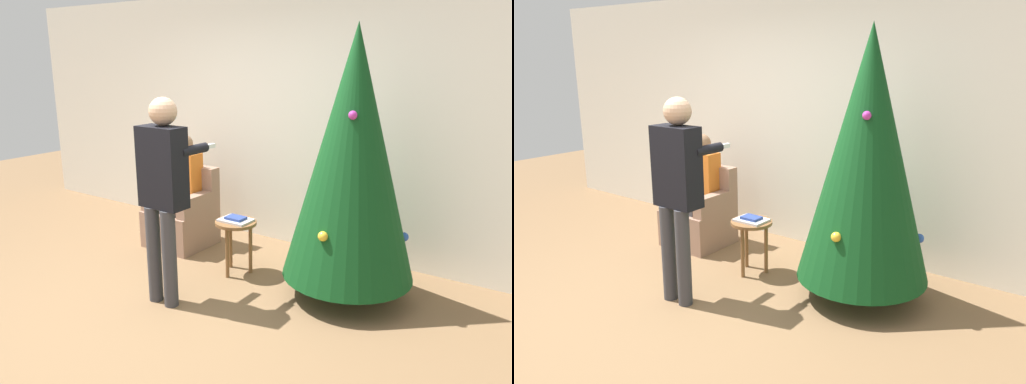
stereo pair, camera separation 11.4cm
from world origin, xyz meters
The scene contains 9 objects.
ground_plane centered at (0.00, 0.00, 0.00)m, with size 14.00×14.00×0.00m, color brown.
wall_back centered at (0.00, 2.23, 1.35)m, with size 8.00×0.06×2.70m.
christmas_tree centered at (1.22, 1.35, 1.25)m, with size 1.12×1.12×2.30m.
armchair centered at (-0.81, 1.50, 0.32)m, with size 0.64×0.62×0.86m.
person_seated centered at (-0.81, 1.48, 0.67)m, with size 0.36×0.46×1.22m.
person_standing centered at (0.00, 0.41, 1.03)m, with size 0.42×0.57×1.73m.
side_stool centered at (0.15, 1.20, 0.43)m, with size 0.40×0.40×0.52m.
laptop centered at (0.15, 1.20, 0.53)m, with size 0.30×0.22×0.02m.
book centered at (0.15, 1.20, 0.56)m, with size 0.18×0.13×0.02m.
Camera 1 is at (2.84, -2.39, 2.03)m, focal length 35.00 mm.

